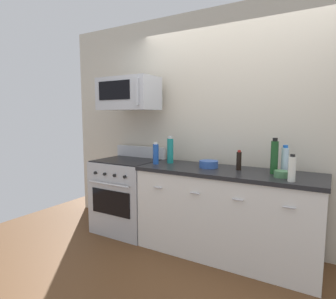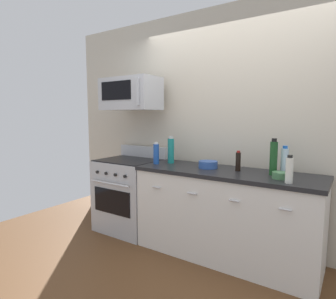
# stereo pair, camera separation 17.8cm
# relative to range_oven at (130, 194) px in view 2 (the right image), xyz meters

# --- Properties ---
(ground_plane) EXTENTS (5.96, 5.96, 0.00)m
(ground_plane) POSITION_rel_range_oven_xyz_m (1.31, -0.00, -0.47)
(ground_plane) COLOR brown
(back_wall) EXTENTS (4.97, 0.10, 2.70)m
(back_wall) POSITION_rel_range_oven_xyz_m (1.31, 0.41, 0.88)
(back_wall) COLOR beige
(back_wall) RESTS_ON ground_plane
(counter_unit) EXTENTS (1.88, 0.66, 0.92)m
(counter_unit) POSITION_rel_range_oven_xyz_m (1.31, -0.00, -0.01)
(counter_unit) COLOR silver
(counter_unit) RESTS_ON ground_plane
(range_oven) EXTENTS (0.76, 0.69, 1.07)m
(range_oven) POSITION_rel_range_oven_xyz_m (0.00, 0.00, 0.00)
(range_oven) COLOR #B7BABF
(range_oven) RESTS_ON ground_plane
(microwave) EXTENTS (0.74, 0.44, 0.40)m
(microwave) POSITION_rel_range_oven_xyz_m (0.00, 0.04, 1.28)
(microwave) COLOR #B7BABF
(bottle_soda_blue) EXTENTS (0.07, 0.07, 0.25)m
(bottle_soda_blue) POSITION_rel_range_oven_xyz_m (0.48, -0.07, 0.57)
(bottle_soda_blue) COLOR #1E4CA5
(bottle_soda_blue) RESTS_ON countertop_slab
(bottle_water_clear) EXTENTS (0.07, 0.07, 0.28)m
(bottle_water_clear) POSITION_rel_range_oven_xyz_m (1.85, 0.10, 0.58)
(bottle_water_clear) COLOR silver
(bottle_water_clear) RESTS_ON countertop_slab
(bottle_soy_sauce_dark) EXTENTS (0.05, 0.05, 0.21)m
(bottle_soy_sauce_dark) POSITION_rel_range_oven_xyz_m (1.42, 0.06, 0.55)
(bottle_soy_sauce_dark) COLOR black
(bottle_soy_sauce_dark) RESTS_ON countertop_slab
(bottle_vinegar_white) EXTENTS (0.06, 0.06, 0.24)m
(bottle_vinegar_white) POSITION_rel_range_oven_xyz_m (1.95, -0.22, 0.56)
(bottle_vinegar_white) COLOR silver
(bottle_vinegar_white) RESTS_ON countertop_slab
(bottle_sparkling_teal) EXTENTS (0.08, 0.08, 0.32)m
(bottle_sparkling_teal) POSITION_rel_range_oven_xyz_m (0.59, 0.08, 0.60)
(bottle_sparkling_teal) COLOR #197F7A
(bottle_sparkling_teal) RESTS_ON countertop_slab
(bottle_wine_green) EXTENTS (0.07, 0.07, 0.35)m
(bottle_wine_green) POSITION_rel_range_oven_xyz_m (1.76, 0.04, 0.62)
(bottle_wine_green) COLOR #19471E
(bottle_wine_green) RESTS_ON countertop_slab
(bowl_green_glaze) EXTENTS (0.13, 0.13, 0.06)m
(bowl_green_glaze) POSITION_rel_range_oven_xyz_m (1.85, -0.08, 0.48)
(bowl_green_glaze) COLOR #477A4C
(bowl_green_glaze) RESTS_ON countertop_slab
(bowl_blue_mixing) EXTENTS (0.20, 0.20, 0.08)m
(bowl_blue_mixing) POSITION_rel_range_oven_xyz_m (1.09, 0.03, 0.49)
(bowl_blue_mixing) COLOR #2D519E
(bowl_blue_mixing) RESTS_ON countertop_slab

